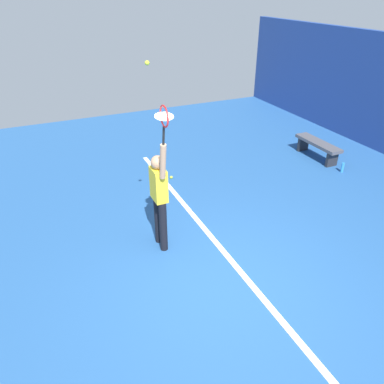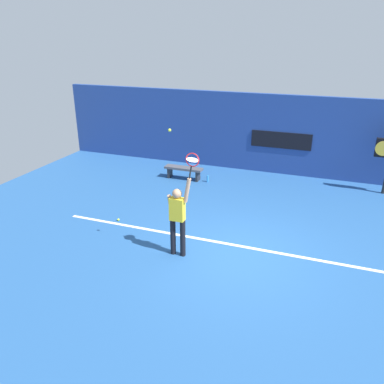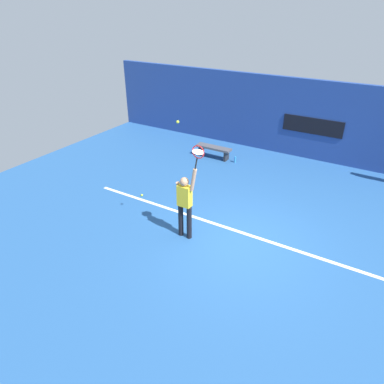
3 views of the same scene
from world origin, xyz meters
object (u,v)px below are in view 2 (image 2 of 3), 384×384
at_px(court_bench, 184,170).
at_px(spare_ball, 118,220).
at_px(tennis_ball, 170,130).
at_px(tennis_racket, 192,161).
at_px(tennis_player, 178,216).
at_px(water_bottle, 208,179).

height_order(court_bench, spare_ball, court_bench).
height_order(tennis_ball, court_bench, tennis_ball).
bearing_deg(tennis_ball, court_bench, 108.70).
relative_size(tennis_racket, spare_ball, 9.16).
height_order(tennis_player, court_bench, tennis_player).
bearing_deg(tennis_racket, spare_ball, 157.70).
height_order(tennis_racket, tennis_ball, tennis_ball).
bearing_deg(tennis_player, tennis_racket, -0.67).
bearing_deg(tennis_ball, water_bottle, 98.75).
distance_m(tennis_racket, spare_ball, 3.71).
distance_m(water_bottle, spare_ball, 4.13).
bearing_deg(tennis_ball, spare_ball, 152.47).
bearing_deg(spare_ball, tennis_player, -25.33).
height_order(tennis_player, tennis_racket, tennis_racket).
xyz_separation_m(tennis_racket, spare_ball, (-2.65, 1.09, -2.35)).
bearing_deg(water_bottle, tennis_racket, -75.68).
xyz_separation_m(tennis_racket, water_bottle, (-1.27, 4.97, -2.27)).
distance_m(tennis_player, court_bench, 5.34).
bearing_deg(tennis_ball, tennis_player, 15.87).
relative_size(tennis_ball, court_bench, 0.05).
height_order(water_bottle, spare_ball, water_bottle).
bearing_deg(tennis_racket, water_bottle, 104.32).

